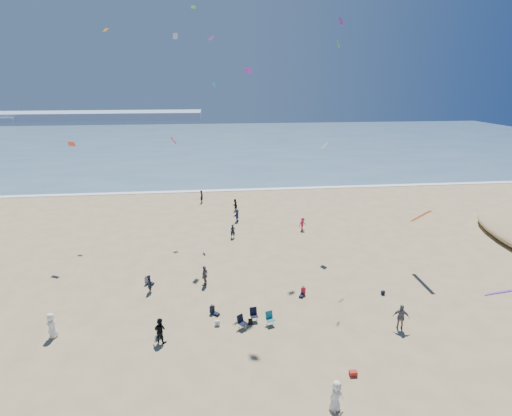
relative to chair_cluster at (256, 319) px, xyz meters
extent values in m
cube|color=#476B84|center=(-2.06, 86.31, -0.47)|extent=(220.00, 100.00, 0.06)
cube|color=white|center=(-2.06, 36.31, -0.46)|extent=(220.00, 1.20, 0.08)
cube|color=#7A8EA8|center=(-62.06, 161.31, 1.10)|extent=(110.00, 20.00, 3.20)
imported|color=navy|center=(0.10, 21.83, 0.28)|extent=(1.01, 1.51, 1.57)
imported|color=#CC1D46|center=(7.43, 18.09, 0.24)|extent=(1.10, 0.93, 1.48)
imported|color=slate|center=(-3.62, 6.20, 0.39)|extent=(0.80, 1.14, 1.79)
imported|color=black|center=(0.09, 26.04, 0.31)|extent=(0.99, 0.98, 1.61)
imported|color=black|center=(-8.07, 5.55, 0.27)|extent=(0.61, 0.67, 1.54)
imported|color=black|center=(-6.47, -1.16, 0.37)|extent=(1.05, 0.96, 1.74)
imported|color=black|center=(-4.31, 30.27, 0.40)|extent=(0.47, 0.68, 1.79)
imported|color=slate|center=(9.93, -1.58, 0.45)|extent=(1.21, 0.86, 1.90)
imported|color=black|center=(-0.69, 16.54, 0.26)|extent=(0.57, 0.38, 1.52)
imported|color=white|center=(3.32, -8.01, 0.38)|extent=(1.02, 0.87, 1.77)
imported|color=white|center=(-13.72, 0.16, 0.39)|extent=(0.59, 0.89, 1.78)
cube|color=silver|center=(-2.70, 0.25, -0.30)|extent=(0.35, 0.20, 0.40)
cube|color=black|center=(-0.36, 0.15, -0.31)|extent=(0.30, 0.22, 0.38)
cube|color=red|center=(5.13, -5.67, -0.35)|extent=(0.45, 0.30, 0.30)
cube|color=black|center=(10.68, 3.03, -0.33)|extent=(0.28, 0.18, 0.34)
cube|color=green|center=(7.78, 9.57, 18.83)|extent=(0.39, 0.52, 0.60)
cube|color=green|center=(-4.21, 26.08, 23.88)|extent=(0.53, 0.44, 0.26)
cube|color=purple|center=(9.20, 13.76, 21.05)|extent=(0.61, 0.61, 0.64)
cube|color=orange|center=(-13.82, 24.95, 21.28)|extent=(0.69, 0.68, 0.36)
cube|color=red|center=(-5.45, 5.69, 11.81)|extent=(0.44, 0.78, 0.51)
cube|color=red|center=(-15.71, 14.78, 10.34)|extent=(0.82, 0.55, 0.45)
cube|color=#70258F|center=(-2.40, 17.62, 19.89)|extent=(0.67, 0.92, 0.34)
cube|color=#901B91|center=(0.45, 9.50, 16.78)|extent=(0.72, 0.79, 0.42)
cube|color=#097CD6|center=(-2.19, 20.92, 15.56)|extent=(0.33, 0.69, 0.42)
cube|color=silver|center=(8.30, 13.84, 9.93)|extent=(0.75, 0.76, 0.57)
cube|color=white|center=(-6.56, 28.21, 21.04)|extent=(0.56, 0.36, 0.67)
cube|color=#E14B17|center=(15.35, 7.08, 4.63)|extent=(0.35, 2.64, 1.87)
camera|label=1|loc=(-2.67, -24.20, 16.06)|focal=28.00mm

